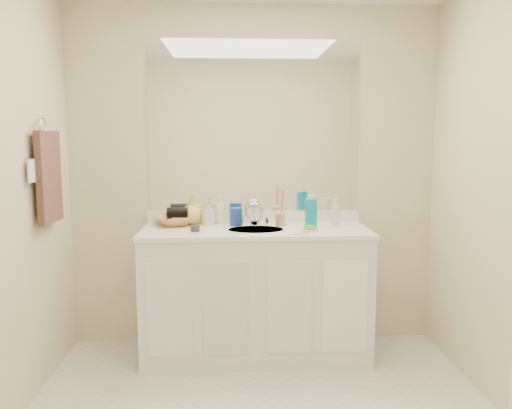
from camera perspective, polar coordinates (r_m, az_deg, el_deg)
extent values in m
cube|color=beige|center=(3.57, -0.25, 3.07)|extent=(2.60, 0.02, 2.40)
cube|color=beige|center=(1.01, 6.27, -8.58)|extent=(2.60, 0.02, 2.40)
cube|color=white|center=(3.45, -0.04, -10.23)|extent=(1.50, 0.55, 0.85)
cube|color=white|center=(3.34, -0.04, -3.03)|extent=(1.52, 0.57, 0.03)
cube|color=white|center=(3.59, -0.24, -1.41)|extent=(1.52, 0.03, 0.08)
cylinder|color=beige|center=(3.32, -0.02, -3.05)|extent=(0.37, 0.37, 0.02)
cylinder|color=silver|center=(3.49, -0.17, -1.42)|extent=(0.02, 0.02, 0.11)
cube|color=white|center=(3.55, -0.25, 8.86)|extent=(1.48, 0.01, 1.20)
cylinder|color=#173BA0|center=(3.46, -2.30, -1.40)|extent=(0.10, 0.10, 0.12)
cylinder|color=tan|center=(3.43, 2.80, -1.76)|extent=(0.08, 0.08, 0.09)
cylinder|color=#E43C84|center=(3.42, 2.98, -0.01)|extent=(0.02, 0.04, 0.21)
cylinder|color=#0D7FA5|center=(3.40, 6.31, -0.97)|extent=(0.10, 0.10, 0.19)
cylinder|color=silver|center=(3.50, 9.02, -1.17)|extent=(0.06, 0.06, 0.15)
cube|color=silver|center=(3.27, 6.15, -2.94)|extent=(0.12, 0.10, 0.01)
cube|color=#6DC02E|center=(3.27, 6.16, -2.62)|extent=(0.08, 0.06, 0.02)
cube|color=orange|center=(3.16, 5.21, -3.35)|extent=(0.11, 0.06, 0.00)
cylinder|color=#302E35|center=(3.26, -6.97, -2.73)|extent=(0.06, 0.06, 0.04)
imported|color=white|center=(3.54, -4.14, -0.66)|extent=(0.08, 0.09, 0.19)
imported|color=beige|center=(3.49, -5.53, -0.94)|extent=(0.10, 0.10, 0.17)
imported|color=#EABE5B|center=(3.54, -7.35, -0.74)|extent=(0.16, 0.16, 0.18)
imported|color=#B67849|center=(3.51, -9.25, -1.82)|extent=(0.35, 0.35, 0.07)
cylinder|color=black|center=(3.50, -8.95, -0.90)|extent=(0.14, 0.08, 0.07)
torus|color=silver|center=(3.23, -23.19, 8.21)|extent=(0.01, 0.11, 0.11)
cube|color=#3A241F|center=(3.23, -22.58, 2.91)|extent=(0.04, 0.32, 0.55)
cube|color=white|center=(3.05, -24.28, 3.52)|extent=(0.01, 0.08, 0.13)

